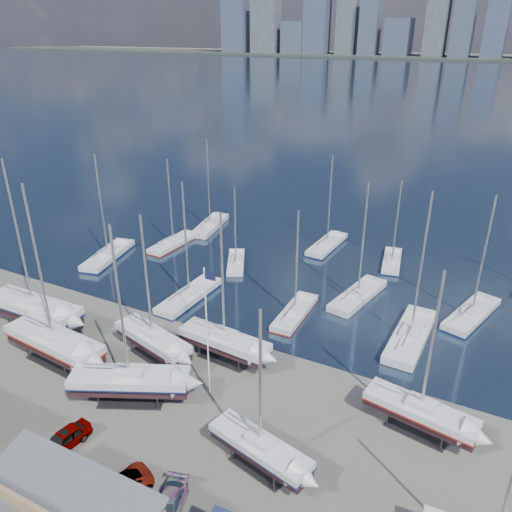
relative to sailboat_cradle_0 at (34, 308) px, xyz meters
The scene contains 27 objects.
ground 22.51m from the sailboat_cradle_0, ahead, with size 1400.00×1400.00×0.00m, color #605E59.
water 308.56m from the sailboat_cradle_0, 85.86° to the left, with size 1400.00×600.00×0.40m, color #1B263E.
far_shore 568.18m from the sailboat_cradle_0, 87.75° to the left, with size 1400.00×80.00×2.20m, color #2D332D.
skyline 562.89m from the sailboat_cradle_0, 88.53° to the left, with size 639.14×43.80×107.69m.
sailboat_cradle_0 is the anchor object (origin of this frame).
sailboat_cradle_1 7.88m from the sailboat_cradle_0, 27.48° to the right, with size 11.56×4.13×18.14m.
sailboat_cradle_2 15.09m from the sailboat_cradle_0, ahead, with size 9.53×4.81×15.06m.
sailboat_cradle_3 17.92m from the sailboat_cradle_0, 15.33° to the right, with size 10.57×6.98×16.62m.
sailboat_cradle_4 21.93m from the sailboat_cradle_0, 11.13° to the left, with size 9.60×3.36×15.43m.
sailboat_cradle_5 31.33m from the sailboat_cradle_0, 11.53° to the right, with size 8.69×4.23×13.73m.
sailboat_cradle_6 40.54m from the sailboat_cradle_0, ahead, with size 9.27×3.99×14.62m.
sailboat_moored_0 17.96m from the sailboat_cradle_0, 107.08° to the left, with size 5.09×10.89×15.71m.
sailboat_moored_1 25.18m from the sailboat_cradle_0, 89.35° to the left, with size 3.13×9.39×13.84m.
sailboat_moored_2 33.87m from the sailboat_cradle_0, 87.62° to the left, with size 4.49×10.40×15.19m.
sailboat_moored_3 17.23m from the sailboat_cradle_0, 46.93° to the left, with size 3.22×10.39×15.40m.
sailboat_moored_4 26.49m from the sailboat_cradle_0, 63.10° to the left, with size 5.50×7.97×11.82m.
sailboat_moored_5 40.96m from the sailboat_cradle_0, 58.86° to the left, with size 3.44×9.93×14.59m.
sailboat_moored_6 28.74m from the sailboat_cradle_0, 31.14° to the left, with size 2.69×8.96×13.31m.
sailboat_moored_7 37.03m from the sailboat_cradle_0, 36.32° to the left, with size 4.75×10.48×15.29m.
sailboat_moored_8 45.97m from the sailboat_cradle_0, 47.35° to the left, with size 3.70×8.58×12.42m.
sailboat_moored_9 40.56m from the sailboat_cradle_0, 23.08° to the left, with size 3.55×11.43×17.11m.
sailboat_moored_10 48.67m from the sailboat_cradle_0, 29.04° to the left, with size 5.65×10.55×15.19m.
car_a 19.82m from the sailboat_cradle_0, 35.22° to the right, with size 1.78×4.43×1.51m, color gray.
car_b 22.04m from the sailboat_cradle_0, 38.30° to the right, with size 1.52×4.37×1.44m, color gray.
car_c 26.49m from the sailboat_cradle_0, 29.87° to the right, with size 2.38×5.17×1.44m, color gray.
car_d 29.76m from the sailboat_cradle_0, 25.07° to the right, with size 1.89×4.66×1.35m, color gray.
flagpole 23.52m from the sailboat_cradle_0, ahead, with size 1.11×0.12×12.55m.
Camera 1 is at (20.61, -38.44, 29.99)m, focal length 35.00 mm.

